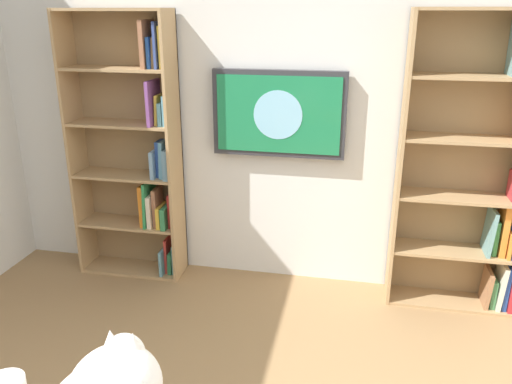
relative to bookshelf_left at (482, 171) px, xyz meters
name	(u,v)px	position (x,y,z in m)	size (l,w,h in m)	color
wall_back	(290,103)	(1.30, -0.16, 0.37)	(4.52, 0.06, 2.70)	silver
bookshelf_left	(482,171)	(0.00, 0.00, 0.00)	(0.88, 0.28, 1.99)	tan
bookshelf_right	(136,153)	(2.42, 0.00, -0.01)	(0.81, 0.28, 1.99)	tan
wall_mounted_tv	(279,114)	(1.37, -0.08, 0.31)	(0.94, 0.07, 0.61)	#333338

